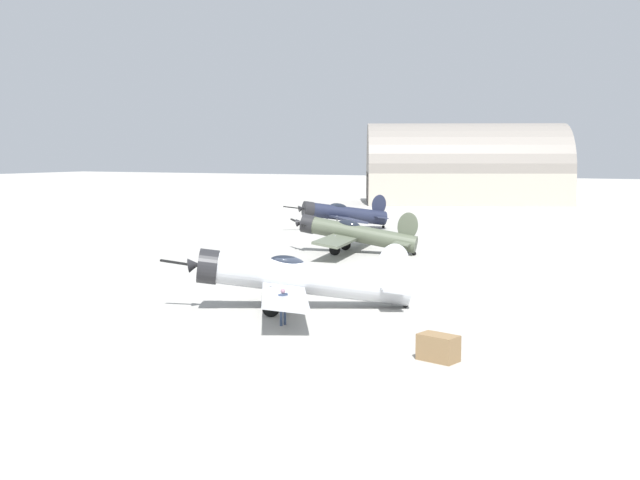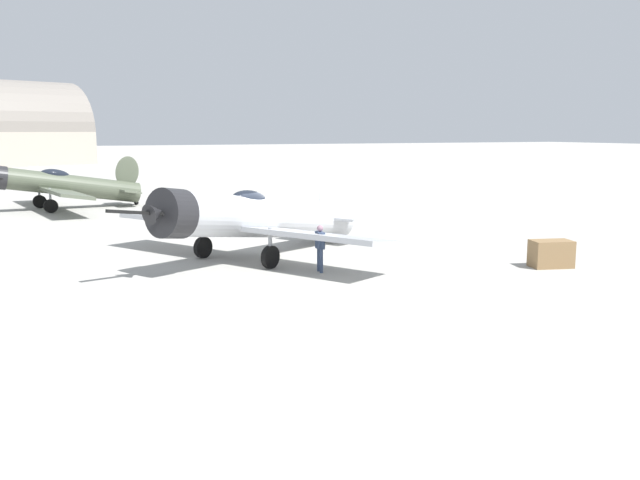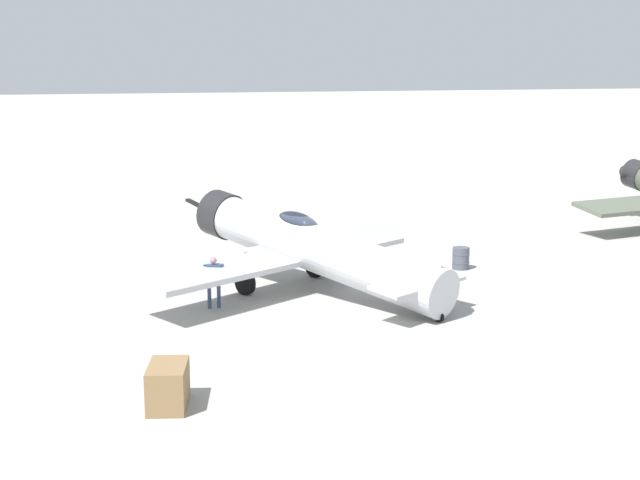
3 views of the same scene
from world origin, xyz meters
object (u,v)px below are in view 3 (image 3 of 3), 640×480
equipment_crate (168,386)px  fuel_drum (461,258)px  airplane_foreground (308,247)px  ground_crew_mechanic (214,277)px

equipment_crate → fuel_drum: equipment_crate is taller
airplane_foreground → equipment_crate: bearing=116.6°
airplane_foreground → equipment_crate: airplane_foreground is taller
ground_crew_mechanic → equipment_crate: bearing=-12.4°
airplane_foreground → equipment_crate: size_ratio=7.32×
airplane_foreground → fuel_drum: bearing=-105.8°
airplane_foreground → ground_crew_mechanic: size_ratio=7.16×
airplane_foreground → fuel_drum: airplane_foreground is taller
ground_crew_mechanic → fuel_drum: 9.96m
airplane_foreground → fuel_drum: 6.55m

